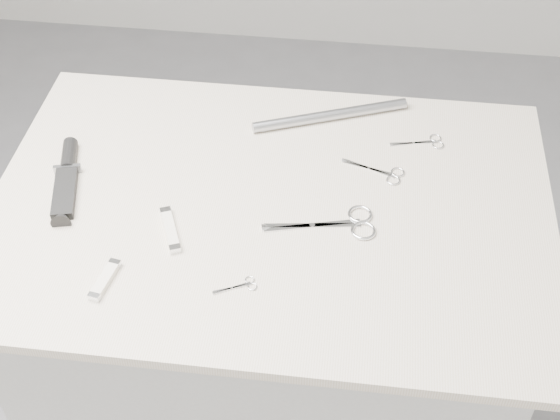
# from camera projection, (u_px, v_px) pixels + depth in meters

# --- Properties ---
(plinth) EXTENTS (0.90, 0.60, 0.90)m
(plinth) POSITION_uv_depth(u_px,v_px,m) (272.00, 358.00, 1.71)
(plinth) COLOR #B6B6B4
(plinth) RESTS_ON ground
(display_board) EXTENTS (1.00, 0.70, 0.02)m
(display_board) POSITION_uv_depth(u_px,v_px,m) (270.00, 208.00, 1.39)
(display_board) COLOR beige
(display_board) RESTS_ON plinth
(large_shears) EXTENTS (0.19, 0.09, 0.01)m
(large_shears) POSITION_uv_depth(u_px,v_px,m) (344.00, 224.00, 1.34)
(large_shears) COLOR silver
(large_shears) RESTS_ON display_board
(embroidery_scissors_a) EXTENTS (0.12, 0.06, 0.00)m
(embroidery_scissors_a) POSITION_uv_depth(u_px,v_px,m) (384.00, 173.00, 1.44)
(embroidery_scissors_a) COLOR silver
(embroidery_scissors_a) RESTS_ON display_board
(embroidery_scissors_b) EXTENTS (0.10, 0.05, 0.00)m
(embroidery_scissors_b) POSITION_uv_depth(u_px,v_px,m) (426.00, 142.00, 1.50)
(embroidery_scissors_b) COLOR silver
(embroidery_scissors_b) RESTS_ON display_board
(tiny_scissors) EXTENTS (0.07, 0.05, 0.00)m
(tiny_scissors) POSITION_uv_depth(u_px,v_px,m) (241.00, 286.00, 1.24)
(tiny_scissors) COLOR silver
(tiny_scissors) RESTS_ON display_board
(sheathed_knife) EXTENTS (0.08, 0.21, 0.03)m
(sheathed_knife) POSITION_uv_depth(u_px,v_px,m) (67.00, 176.00, 1.42)
(sheathed_knife) COLOR black
(sheathed_knife) RESTS_ON display_board
(pocket_knife_a) EXTENTS (0.06, 0.10, 0.01)m
(pocket_knife_a) POSITION_uv_depth(u_px,v_px,m) (170.00, 229.00, 1.33)
(pocket_knife_a) COLOR white
(pocket_knife_a) RESTS_ON display_board
(pocket_knife_b) EXTENTS (0.03, 0.09, 0.01)m
(pocket_knife_b) POSITION_uv_depth(u_px,v_px,m) (105.00, 280.00, 1.25)
(pocket_knife_b) COLOR white
(pocket_knife_b) RESTS_ON display_board
(metal_rail) EXTENTS (0.30, 0.14, 0.02)m
(metal_rail) POSITION_uv_depth(u_px,v_px,m) (330.00, 115.00, 1.55)
(metal_rail) COLOR #97999F
(metal_rail) RESTS_ON display_board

